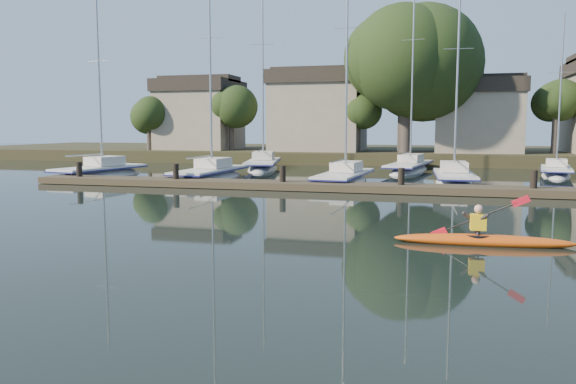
% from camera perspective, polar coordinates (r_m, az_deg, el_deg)
% --- Properties ---
extents(ground, '(160.00, 160.00, 0.00)m').
position_cam_1_polar(ground, '(14.84, -3.63, -5.78)').
color(ground, black).
rests_on(ground, ground).
extents(kayak, '(4.82, 0.91, 1.53)m').
position_cam_1_polar(kayak, '(16.16, 19.16, -4.44)').
color(kayak, '#CC500F').
rests_on(kayak, ground).
extents(dock, '(34.00, 2.00, 1.80)m').
position_cam_1_polar(dock, '(28.28, 5.32, 0.55)').
color(dock, '#403525').
rests_on(dock, ground).
extents(sailboat_0, '(3.69, 8.35, 12.81)m').
position_cam_1_polar(sailboat_0, '(38.04, -18.51, 1.17)').
color(sailboat_0, silver).
rests_on(sailboat_0, ground).
extents(sailboat_1, '(2.54, 9.08, 14.73)m').
position_cam_1_polar(sailboat_1, '(34.79, -7.89, 0.99)').
color(sailboat_1, silver).
rests_on(sailboat_1, ground).
extents(sailboat_2, '(2.79, 9.14, 14.92)m').
position_cam_1_polar(sailboat_2, '(32.15, 5.74, 0.58)').
color(sailboat_2, silver).
rests_on(sailboat_2, ground).
extents(sailboat_3, '(2.47, 8.18, 13.05)m').
position_cam_1_polar(sailboat_3, '(33.17, 16.50, 0.51)').
color(sailboat_3, silver).
rests_on(sailboat_3, ground).
extents(sailboat_5, '(4.21, 9.98, 16.10)m').
position_cam_1_polar(sailboat_5, '(43.05, -2.56, 2.11)').
color(sailboat_5, silver).
rests_on(sailboat_5, ground).
extents(sailboat_6, '(3.64, 10.27, 16.00)m').
position_cam_1_polar(sailboat_6, '(41.57, 12.21, 1.83)').
color(sailboat_6, silver).
rests_on(sailboat_6, ground).
extents(sailboat_7, '(3.04, 7.43, 11.63)m').
position_cam_1_polar(sailboat_7, '(40.87, 25.54, 1.27)').
color(sailboat_7, silver).
rests_on(sailboat_7, ground).
extents(shore, '(90.00, 25.25, 12.75)m').
position_cam_1_polar(shore, '(54.12, 11.66, 6.54)').
color(shore, '#292F17').
rests_on(shore, ground).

